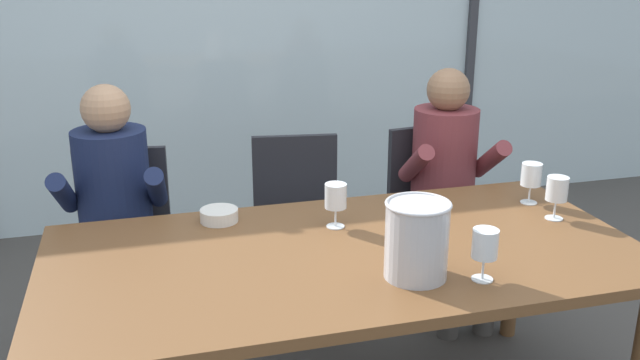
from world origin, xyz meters
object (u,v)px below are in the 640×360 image
object	(u,v)px
dining_table	(346,268)
chair_left_of_center	(297,214)
wine_glass_near_bucket	(336,198)
wine_glass_by_right_taster	(485,246)
chair_near_curtain	(122,232)
tasting_bowl	(219,215)
person_navy_polo	(113,205)
person_maroon_top	(449,175)
ice_bucket_primary	(417,239)
wine_glass_center_pour	(557,190)
chair_center	(434,200)
wine_glass_by_left_taster	(531,175)

from	to	relation	value
dining_table	chair_left_of_center	bearing A→B (deg)	87.51
wine_glass_near_bucket	wine_glass_by_right_taster	bearing A→B (deg)	-59.32
chair_near_curtain	tasting_bowl	world-z (taller)	chair_near_curtain
person_navy_polo	person_maroon_top	distance (m)	1.59
chair_left_of_center	person_navy_polo	xyz separation A→B (m)	(-0.85, -0.12, 0.17)
chair_left_of_center	tasting_bowl	world-z (taller)	chair_left_of_center
chair_left_of_center	wine_glass_by_right_taster	bearing A→B (deg)	-67.78
person_navy_polo	ice_bucket_primary	distance (m)	1.43
person_maroon_top	tasting_bowl	bearing A→B (deg)	-156.90
wine_glass_by_right_taster	dining_table	bearing A→B (deg)	136.56
dining_table	person_navy_polo	world-z (taller)	person_navy_polo
chair_near_curtain	wine_glass_center_pour	xyz separation A→B (m)	(1.67, -0.84, 0.33)
chair_center	tasting_bowl	bearing A→B (deg)	-163.81
chair_left_of_center	chair_center	bearing A→B (deg)	8.58
chair_center	person_maroon_top	distance (m)	0.21
person_navy_polo	tasting_bowl	bearing A→B (deg)	-40.19
person_navy_polo	wine_glass_by_left_taster	world-z (taller)	person_navy_polo
dining_table	chair_center	distance (m)	1.21
person_navy_polo	wine_glass_center_pour	xyz separation A→B (m)	(1.69, -0.73, 0.16)
wine_glass_by_left_taster	dining_table	bearing A→B (deg)	-163.95
tasting_bowl	wine_glass_by_right_taster	world-z (taller)	wine_glass_by_right_taster
dining_table	wine_glass_near_bucket	size ratio (longest dim) A/B	12.13
person_maroon_top	wine_glass_by_right_taster	size ratio (longest dim) A/B	6.98
tasting_bowl	ice_bucket_primary	bearing A→B (deg)	-49.63
dining_table	wine_glass_by_left_taster	size ratio (longest dim) A/B	12.13
dining_table	person_maroon_top	xyz separation A→B (m)	(0.78, 0.79, 0.03)
chair_center	wine_glass_by_left_taster	world-z (taller)	wine_glass_by_left_taster
dining_table	wine_glass_center_pour	size ratio (longest dim) A/B	12.13
chair_left_of_center	person_maroon_top	distance (m)	0.77
chair_center	person_maroon_top	world-z (taller)	person_maroon_top
dining_table	wine_glass_center_pour	distance (m)	0.91
chair_center	wine_glass_by_right_taster	distance (m)	1.36
wine_glass_by_left_taster	person_navy_polo	bearing A→B (deg)	162.38
chair_near_curtain	wine_glass_by_right_taster	distance (m)	1.72
wine_glass_by_left_taster	wine_glass_near_bucket	bearing A→B (deg)	-177.55
ice_bucket_primary	wine_glass_by_left_taster	size ratio (longest dim) A/B	1.48
chair_left_of_center	person_maroon_top	xyz separation A→B (m)	(0.74, -0.12, 0.17)
wine_glass_by_left_taster	person_maroon_top	bearing A→B (deg)	101.06
chair_near_curtain	person_navy_polo	distance (m)	0.21
wine_glass_by_right_taster	ice_bucket_primary	bearing A→B (deg)	158.13
ice_bucket_primary	person_maroon_top	bearing A→B (deg)	59.10
chair_near_curtain	person_maroon_top	world-z (taller)	person_maroon_top
wine_glass_by_left_taster	wine_glass_by_right_taster	distance (m)	0.80
chair_near_curtain	chair_left_of_center	size ratio (longest dim) A/B	1.00
chair_near_curtain	ice_bucket_primary	world-z (taller)	ice_bucket_primary
chair_near_curtain	wine_glass_by_left_taster	distance (m)	1.83
ice_bucket_primary	person_navy_polo	bearing A→B (deg)	132.53
chair_center	wine_glass_by_right_taster	xyz separation A→B (m)	(-0.41, -1.25, 0.33)
dining_table	wine_glass_by_left_taster	bearing A→B (deg)	16.05
person_navy_polo	wine_glass_near_bucket	world-z (taller)	person_navy_polo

